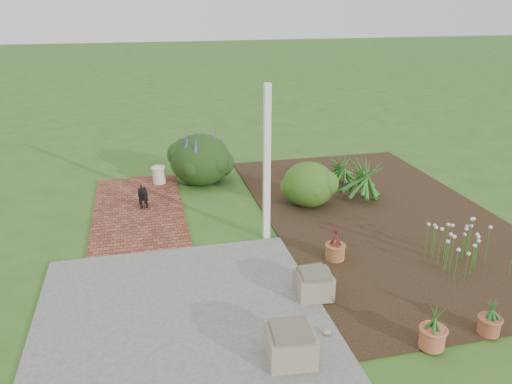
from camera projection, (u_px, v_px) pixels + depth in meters
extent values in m
plane|color=#2B5C1D|center=(250.00, 243.00, 7.96)|extent=(80.00, 80.00, 0.00)
cube|color=#5A5957|center=(181.00, 316.00, 6.09)|extent=(3.50, 3.50, 0.04)
cube|color=brown|center=(139.00, 209.00, 9.17)|extent=(1.60, 3.50, 0.04)
cube|color=black|center=(379.00, 215.00, 8.94)|extent=(4.00, 7.00, 0.03)
cube|color=white|center=(267.00, 165.00, 7.66)|extent=(0.10, 0.10, 2.50)
cube|color=#7D6B5C|center=(291.00, 345.00, 5.29)|extent=(0.54, 0.54, 0.33)
cube|color=#706756|center=(314.00, 283.00, 6.48)|extent=(0.45, 0.45, 0.28)
cube|color=gray|center=(315.00, 285.00, 6.44)|extent=(0.49, 0.49, 0.29)
cube|color=black|center=(143.00, 194.00, 9.18)|extent=(0.17, 0.33, 0.14)
cylinder|color=black|center=(141.00, 204.00, 9.12)|extent=(0.04, 0.04, 0.16)
cylinder|color=black|center=(147.00, 204.00, 9.15)|extent=(0.04, 0.04, 0.16)
cylinder|color=black|center=(140.00, 200.00, 9.33)|extent=(0.04, 0.04, 0.16)
cylinder|color=black|center=(145.00, 199.00, 9.35)|extent=(0.04, 0.04, 0.16)
sphere|color=black|center=(143.00, 192.00, 8.97)|extent=(0.13, 0.13, 0.13)
cone|color=black|center=(141.00, 186.00, 9.30)|extent=(0.06, 0.10, 0.12)
cylinder|color=beige|center=(159.00, 175.00, 10.35)|extent=(0.29, 0.29, 0.35)
ellipsoid|color=#1A3D0E|center=(309.00, 183.00, 9.23)|extent=(1.11, 1.11, 0.83)
cylinder|color=#955C32|center=(335.00, 252.00, 7.37)|extent=(0.32, 0.32, 0.23)
cylinder|color=#9C4C34|center=(489.00, 325.00, 5.73)|extent=(0.32, 0.32, 0.21)
cylinder|color=#B85A3E|center=(432.00, 337.00, 5.50)|extent=(0.35, 0.35, 0.24)
ellipsoid|color=black|center=(200.00, 158.00, 10.35)|extent=(1.64, 1.64, 1.07)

